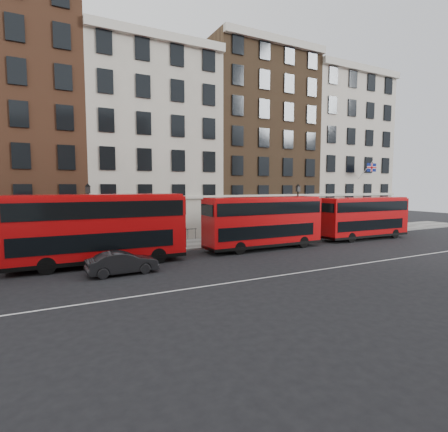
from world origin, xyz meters
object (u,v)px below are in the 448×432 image
car_front (122,263)px  traffic_light (394,211)px  bus_d (364,217)px  bus_b (99,228)px  bus_c (263,221)px

car_front → traffic_light: (31.75, 5.46, 1.76)m
bus_d → car_front: bearing=-171.4°
bus_b → bus_c: size_ratio=1.08×
bus_d → traffic_light: bearing=18.5°
car_front → bus_b: bearing=12.8°
traffic_light → bus_d: bearing=-162.8°
car_front → bus_d: bearing=-85.7°
bus_d → traffic_light: bus_d is taller
car_front → traffic_light: size_ratio=1.27×
bus_c → traffic_light: size_ratio=3.18×
bus_c → car_front: size_ratio=2.50×
bus_d → traffic_light: size_ratio=3.03×
traffic_light → car_front: bearing=-170.2°
bus_c → car_front: 12.66m
bus_b → traffic_light: (32.63, 2.36, -0.09)m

